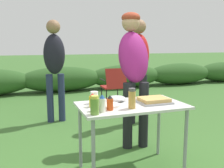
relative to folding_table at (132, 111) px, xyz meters
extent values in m
ellipsoid|color=#2D5623|center=(0.00, 4.90, -0.31)|extent=(2.40, 0.90, 0.71)
ellipsoid|color=#2D5623|center=(2.00, 4.90, -0.31)|extent=(2.40, 0.90, 0.71)
ellipsoid|color=#2D5623|center=(4.00, 4.90, -0.31)|extent=(2.40, 0.90, 0.71)
cube|color=silver|center=(0.00, 0.00, 0.06)|extent=(1.10, 0.64, 0.02)
cylinder|color=gray|center=(-0.49, -0.27, -0.31)|extent=(0.04, 0.04, 0.71)
cylinder|color=gray|center=(0.49, -0.27, -0.31)|extent=(0.04, 0.04, 0.71)
cylinder|color=gray|center=(-0.49, 0.27, -0.31)|extent=(0.04, 0.04, 0.71)
cylinder|color=gray|center=(0.49, 0.27, -0.31)|extent=(0.04, 0.04, 0.71)
cube|color=#9E9EA3|center=(0.25, -0.02, 0.09)|extent=(0.33, 0.28, 0.02)
cube|color=tan|center=(0.25, -0.02, 0.11)|extent=(0.29, 0.24, 0.04)
cylinder|color=white|center=(-0.25, 0.01, 0.09)|extent=(0.23, 0.23, 0.02)
ellipsoid|color=silver|center=(-0.10, 0.18, 0.11)|extent=(0.20, 0.20, 0.06)
cylinder|color=white|center=(-0.35, 0.17, 0.14)|extent=(0.08, 0.08, 0.13)
cylinder|color=brown|center=(-0.41, -0.12, 0.14)|extent=(0.06, 0.06, 0.12)
cone|color=gold|center=(-0.41, -0.12, 0.21)|extent=(0.05, 0.05, 0.03)
cylinder|color=olive|center=(-0.46, -0.24, 0.15)|extent=(0.08, 0.08, 0.14)
cylinder|color=#D1CC47|center=(-0.46, -0.24, 0.23)|extent=(0.07, 0.07, 0.03)
cylinder|color=#CC4214|center=(-0.29, -0.14, 0.13)|extent=(0.06, 0.06, 0.11)
cone|color=black|center=(-0.29, -0.14, 0.21)|extent=(0.05, 0.05, 0.03)
cylinder|color=yellow|center=(-0.41, 0.04, 0.13)|extent=(0.06, 0.06, 0.11)
cone|color=red|center=(-0.41, 0.04, 0.20)|extent=(0.06, 0.06, 0.03)
cylinder|color=#B2893D|center=(-0.07, -0.15, 0.16)|extent=(0.07, 0.07, 0.17)
cylinder|color=#4C4C4C|center=(-0.07, -0.15, 0.26)|extent=(0.06, 0.06, 0.03)
cylinder|color=silver|center=(-0.38, -0.18, 0.14)|extent=(0.06, 0.06, 0.13)
cone|color=#194793|center=(-0.38, -0.18, 0.22)|extent=(0.05, 0.05, 0.04)
cylinder|color=black|center=(0.21, 0.58, -0.23)|extent=(0.13, 0.13, 0.87)
cylinder|color=black|center=(0.42, 0.55, -0.23)|extent=(0.13, 0.13, 0.87)
ellipsoid|color=#931E70|center=(0.33, 0.70, 0.53)|extent=(0.45, 0.57, 0.76)
sphere|color=tan|center=(0.35, 0.83, 0.98)|extent=(0.24, 0.24, 0.24)
ellipsoid|color=#993823|center=(0.35, 0.83, 1.04)|extent=(0.25, 0.25, 0.14)
cylinder|color=#232D4C|center=(-0.63, 2.05, -0.24)|extent=(0.12, 0.12, 0.84)
cylinder|color=#232D4C|center=(-0.43, 2.05, -0.24)|extent=(0.12, 0.12, 0.84)
ellipsoid|color=black|center=(-0.53, 2.05, 0.52)|extent=(0.36, 0.26, 0.68)
sphere|color=#936B4C|center=(-0.53, 2.05, 0.98)|extent=(0.23, 0.23, 0.23)
cylinder|color=black|center=(0.69, 1.51, -0.24)|extent=(0.11, 0.11, 0.84)
cylinder|color=black|center=(0.88, 1.47, -0.24)|extent=(0.11, 0.11, 0.84)
ellipsoid|color=red|center=(0.79, 1.49, 0.52)|extent=(0.40, 0.33, 0.68)
sphere|color=#936B4C|center=(0.79, 1.49, 0.98)|extent=(0.23, 0.23, 0.23)
cube|color=maroon|center=(0.86, 2.99, -0.28)|extent=(0.47, 0.47, 0.03)
cube|color=maroon|center=(0.85, 2.71, -0.05)|extent=(0.46, 0.18, 0.44)
cylinder|color=black|center=(0.66, 2.80, -0.47)|extent=(0.02, 0.02, 0.38)
cylinder|color=black|center=(1.06, 2.79, -0.47)|extent=(0.02, 0.02, 0.38)
cylinder|color=black|center=(0.67, 3.20, -0.47)|extent=(0.02, 0.02, 0.38)
cylinder|color=black|center=(1.07, 3.19, -0.47)|extent=(0.02, 0.02, 0.38)
cylinder|color=black|center=(0.63, 3.00, -0.10)|extent=(0.04, 0.41, 0.02)
cylinder|color=black|center=(1.09, 2.98, -0.10)|extent=(0.04, 0.41, 0.02)
camera|label=1|loc=(-1.04, -2.30, 0.70)|focal=40.00mm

